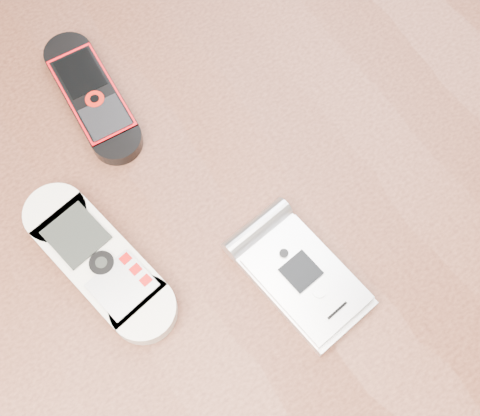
# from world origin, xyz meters

# --- Properties ---
(ground) EXTENTS (4.00, 4.00, 0.00)m
(ground) POSITION_xyz_m (0.00, 0.00, 0.00)
(ground) COLOR #472B19
(ground) RESTS_ON ground
(table) EXTENTS (1.20, 0.80, 0.75)m
(table) POSITION_xyz_m (0.00, 0.00, 0.64)
(table) COLOR black
(table) RESTS_ON ground
(nokia_white) EXTENTS (0.07, 0.16, 0.02)m
(nokia_white) POSITION_xyz_m (-0.10, 0.03, 0.76)
(nokia_white) COLOR beige
(nokia_white) RESTS_ON table
(nokia_black_red) EXTENTS (0.05, 0.14, 0.01)m
(nokia_black_red) POSITION_xyz_m (-0.04, 0.15, 0.76)
(nokia_black_red) COLOR black
(nokia_black_red) RESTS_ON table
(motorola_razr) EXTENTS (0.07, 0.12, 0.02)m
(motorola_razr) POSITION_xyz_m (0.01, -0.07, 0.76)
(motorola_razr) COLOR silver
(motorola_razr) RESTS_ON table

